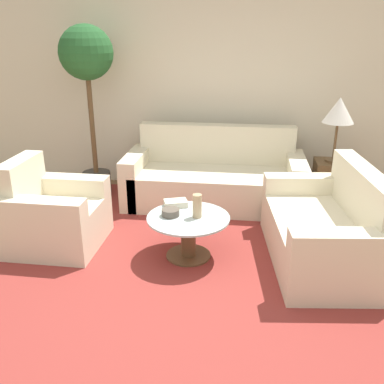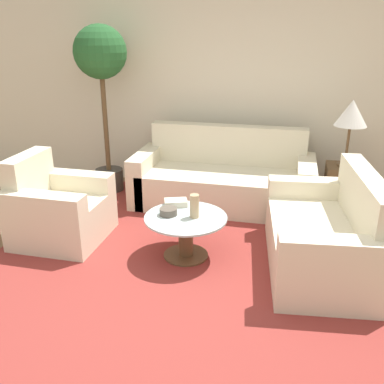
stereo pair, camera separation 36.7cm
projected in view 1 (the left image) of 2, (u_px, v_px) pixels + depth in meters
name	position (u px, v px, depth m)	size (l,w,h in m)	color
ground_plane	(176.00, 301.00, 3.35)	(14.00, 14.00, 0.00)	brown
wall_back	(210.00, 87.00, 5.39)	(10.00, 0.06, 2.60)	beige
rug	(189.00, 256.00, 4.01)	(3.58, 3.60, 0.01)	maroon
sofa_main	(215.00, 179.00, 5.17)	(2.10, 0.89, 0.90)	beige
armchair	(52.00, 217.00, 4.14)	(0.83, 0.84, 0.86)	beige
loveseat	(329.00, 232.00, 3.85)	(1.01, 1.57, 0.88)	beige
coffee_table	(188.00, 231.00, 3.91)	(0.76, 0.76, 0.40)	brown
side_table	(330.00, 185.00, 5.00)	(0.38, 0.38, 0.57)	brown
table_lamp	(339.00, 112.00, 4.69)	(0.34, 0.34, 0.73)	brown
potted_plant	(88.00, 71.00, 4.99)	(0.63, 0.63, 2.05)	#3D3833
vase	(197.00, 206.00, 3.82)	(0.08, 0.08, 0.22)	tan
bowl	(171.00, 212.00, 3.87)	(0.16, 0.16, 0.07)	brown
book_stack	(176.00, 203.00, 4.08)	(0.25, 0.21, 0.06)	beige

